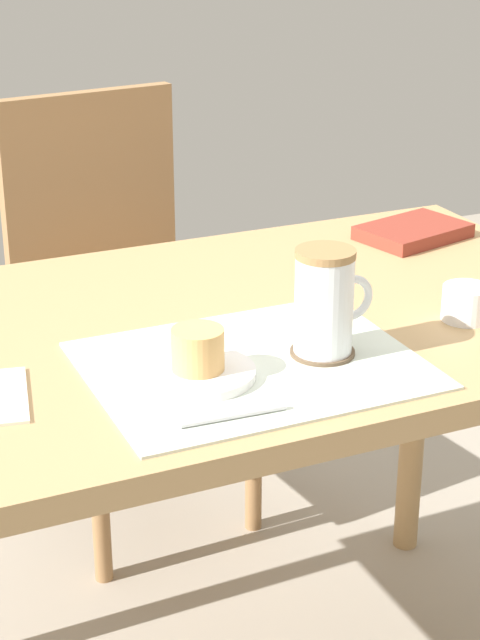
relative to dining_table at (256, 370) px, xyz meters
The scene contains 10 objects.
dining_table is the anchor object (origin of this frame).
wooden_chair 0.74m from the dining_table, 88.54° to the left, with size 0.47×0.47×0.90m.
placemat 0.20m from the dining_table, 116.56° to the right, with size 0.42×0.34×0.00m, color silver.
pastry_plate 0.25m from the dining_table, 133.41° to the right, with size 0.15×0.15×0.01m, color white.
pastry 0.27m from the dining_table, 133.41° to the right, with size 0.07×0.07×0.05m, color #E0A860.
coffee_coaster 0.19m from the dining_table, 84.08° to the right, with size 0.09×0.09×0.01m, color brown.
coffee_mug 0.24m from the dining_table, 83.39° to the right, with size 0.11×0.08×0.14m.
teaspoon 0.34m from the dining_table, 119.58° to the right, with size 0.01×0.01×0.13m, color silver.
sugar_bowl 0.32m from the dining_table, 27.92° to the right, with size 0.07×0.07×0.05m, color white.
small_book 0.46m from the dining_table, 27.15° to the left, with size 0.18×0.12×0.02m, color maroon.
Camera 1 is at (-0.60, -1.29, 1.32)m, focal length 60.00 mm.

